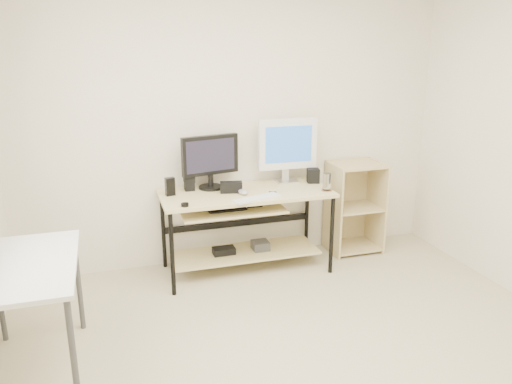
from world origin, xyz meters
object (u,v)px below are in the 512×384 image
Objects in this scene: shelf_unit at (353,206)px; side_table at (25,276)px; desk at (243,214)px; white_imac at (288,146)px; black_monitor at (210,158)px; audio_controller at (170,187)px.

side_table is at bearing -156.67° from shelf_unit.
white_imac is at bearing 21.56° from desk.
shelf_unit is 1.54m from black_monitor.
black_monitor is at bearing 143.05° from desk.
desk is at bearing -49.08° from black_monitor.
shelf_unit reaches higher than side_table.
white_imac is at bearing 30.33° from side_table.
desk is at bearing -172.23° from shelf_unit.
desk and side_table have the same top height.
desk is 0.70m from audio_controller.
desk is at bearing -157.34° from white_imac.
side_table is 1.91m from black_monitor.
side_table is at bearing -150.57° from black_monitor.
side_table is 1.90× the size of black_monitor.
shelf_unit is 1.84m from audio_controller.
side_table is 3.09m from shelf_unit.
audio_controller is (-1.11, -0.12, -0.27)m from white_imac.
desk is 2.50× the size of white_imac.
side_table is at bearing -148.56° from white_imac.
shelf_unit is 5.71× the size of audio_controller.
white_imac is at bearing -5.11° from audio_controller.
audio_controller is (1.03, 1.14, 0.16)m from side_table.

